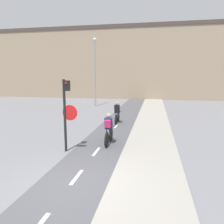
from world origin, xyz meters
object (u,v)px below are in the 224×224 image
cyclist_far (117,114)px  traffic_light_pole (66,108)px  street_lamp_far (95,65)px  cyclist_near (109,130)px

cyclist_far → traffic_light_pole: bearing=-100.9°
traffic_light_pole → street_lamp_far: street_lamp_far is taller
cyclist_near → cyclist_far: cyclist_near is taller
street_lamp_far → cyclist_near: bearing=-72.1°
traffic_light_pole → cyclist_far: size_ratio=1.91×
traffic_light_pole → street_lamp_far: 14.96m
traffic_light_pole → cyclist_near: traffic_light_pole is taller
cyclist_near → street_lamp_far: bearing=107.9°
traffic_light_pole → cyclist_far: (1.18, 6.10, -1.29)m
street_lamp_far → cyclist_near: street_lamp_far is taller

